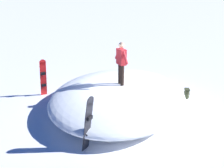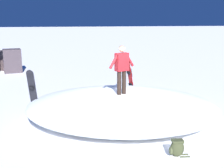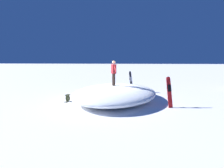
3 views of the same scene
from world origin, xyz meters
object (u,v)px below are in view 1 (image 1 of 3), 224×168
object	(u,v)px
snowboarder_standing	(121,61)
backpack_near	(187,94)
snowboard_secondary_upright	(43,77)
snowboard_primary_upright	(88,123)

from	to	relation	value
snowboarder_standing	backpack_near	size ratio (longest dim) A/B	2.98
snowboarder_standing	snowboard_secondary_upright	distance (m)	3.57
backpack_near	snowboarder_standing	bearing A→B (deg)	104.97
snowboard_secondary_upright	snowboarder_standing	bearing A→B (deg)	-109.95
snowboard_secondary_upright	backpack_near	xyz separation A→B (m)	(-0.42, -6.03, -0.63)
snowboarder_standing	snowboard_secondary_upright	xyz separation A→B (m)	(1.17, 3.22, -1.00)
snowboarder_standing	snowboard_primary_upright	size ratio (longest dim) A/B	0.95
snowboard_secondary_upright	backpack_near	distance (m)	6.08
snowboard_secondary_upright	backpack_near	bearing A→B (deg)	-93.95
snowboarder_standing	backpack_near	bearing A→B (deg)	-75.03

